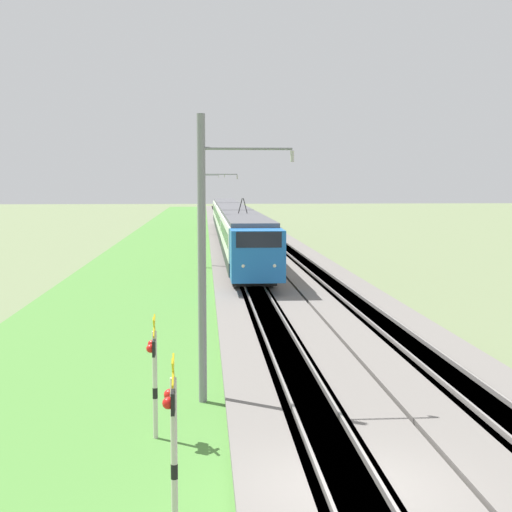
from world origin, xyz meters
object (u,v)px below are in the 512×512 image
(catenary_mast_far, at_px, (204,200))
(crossing_signal_near, at_px, (173,432))
(catenary_mast_near, at_px, (204,257))
(catenary_mast_mid, at_px, (204,214))
(catenary_mast_distant, at_px, (204,195))
(crossing_signal_aux, at_px, (154,366))
(passenger_train, at_px, (232,222))

(catenary_mast_far, bearing_deg, crossing_signal_near, 179.56)
(catenary_mast_near, distance_m, catenary_mast_mid, 31.05)
(catenary_mast_near, relative_size, catenary_mast_mid, 1.03)
(catenary_mast_far, distance_m, catenary_mast_distant, 31.05)
(catenary_mast_far, xyz_separation_m, catenary_mast_distant, (31.05, 0.00, 0.12))
(catenary_mast_mid, bearing_deg, crossing_signal_aux, 178.01)
(passenger_train, distance_m, catenary_mast_far, 13.02)
(passenger_train, distance_m, crossing_signal_near, 57.08)
(crossing_signal_near, bearing_deg, catenary_mast_near, -94.08)
(catenary_mast_mid, distance_m, catenary_mast_far, 31.05)
(crossing_signal_aux, distance_m, catenary_mast_distant, 95.88)
(crossing_signal_near, bearing_deg, passenger_train, -93.28)
(crossing_signal_near, distance_m, catenary_mast_far, 69.63)
(catenary_mast_mid, xyz_separation_m, catenary_mast_far, (31.05, 0.00, 0.20))
(passenger_train, height_order, catenary_mast_distant, catenary_mast_distant)
(passenger_train, bearing_deg, catenary_mast_near, -3.16)
(catenary_mast_near, xyz_separation_m, catenary_mast_mid, (31.05, -0.00, -0.13))
(crossing_signal_near, relative_size, crossing_signal_aux, 1.08)
(crossing_signal_near, distance_m, crossing_signal_aux, 4.84)
(crossing_signal_aux, bearing_deg, crossing_signal_near, 97.58)
(passenger_train, distance_m, crossing_signal_aux, 52.34)
(crossing_signal_near, bearing_deg, catenary_mast_mid, -90.80)
(catenary_mast_near, bearing_deg, passenger_train, -3.16)
(crossing_signal_aux, distance_m, catenary_mast_mid, 33.83)
(passenger_train, height_order, catenary_mast_mid, catenary_mast_mid)
(crossing_signal_near, relative_size, catenary_mast_mid, 0.43)
(passenger_train, bearing_deg, catenary_mast_distant, -176.42)
(passenger_train, relative_size, crossing_signal_near, 20.25)
(crossing_signal_near, relative_size, catenary_mast_distant, 0.39)
(catenary_mast_distant, bearing_deg, catenary_mast_near, -180.00)
(crossing_signal_aux, height_order, catenary_mast_distant, catenary_mast_distant)
(catenary_mast_far, height_order, catenary_mast_distant, catenary_mast_distant)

